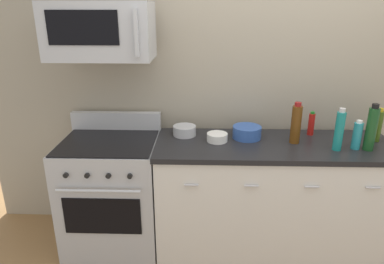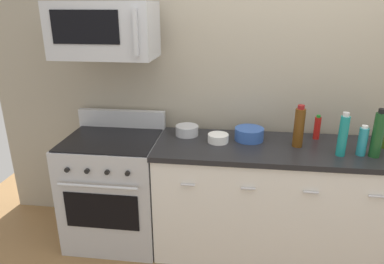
{
  "view_description": "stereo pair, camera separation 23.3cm",
  "coord_description": "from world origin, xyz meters",
  "px_view_note": "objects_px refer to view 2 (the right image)",
  "views": [
    {
      "loc": [
        -0.56,
        -2.51,
        1.92
      ],
      "look_at": [
        -0.64,
        -0.05,
        1.02
      ],
      "focal_mm": 32.6,
      "sensor_mm": 36.0,
      "label": 1
    },
    {
      "loc": [
        -0.33,
        -2.49,
        1.92
      ],
      "look_at": [
        -0.64,
        -0.05,
        1.02
      ],
      "focal_mm": 32.6,
      "sensor_mm": 36.0,
      "label": 2
    }
  ],
  "objects_px": {
    "bottle_wine_amber": "(299,127)",
    "bottle_dish_soap": "(363,141)",
    "bowl_blue_mixing": "(249,134)",
    "bottle_wine_green": "(378,134)",
    "bottle_sparkling_teal": "(343,135)",
    "bowl_steel_prep": "(187,130)",
    "bottle_hot_sauce_red": "(317,128)",
    "range_oven": "(116,188)",
    "bowl_white_ceramic": "(218,138)",
    "microwave": "(104,30)"
  },
  "relations": [
    {
      "from": "range_oven",
      "to": "bottle_hot_sauce_red",
      "type": "relative_size",
      "value": 5.47
    },
    {
      "from": "bottle_sparkling_teal",
      "to": "bowl_steel_prep",
      "type": "relative_size",
      "value": 1.7
    },
    {
      "from": "bottle_dish_soap",
      "to": "bottle_wine_amber",
      "type": "bearing_deg",
      "value": 165.47
    },
    {
      "from": "range_oven",
      "to": "bottle_sparkling_teal",
      "type": "xyz_separation_m",
      "value": [
        1.72,
        -0.12,
        0.6
      ]
    },
    {
      "from": "range_oven",
      "to": "bottle_hot_sauce_red",
      "type": "xyz_separation_m",
      "value": [
        1.62,
        0.2,
        0.54
      ]
    },
    {
      "from": "bottle_hot_sauce_red",
      "to": "bottle_sparkling_teal",
      "type": "bearing_deg",
      "value": -72.12
    },
    {
      "from": "bottle_wine_amber",
      "to": "bowl_blue_mixing",
      "type": "height_order",
      "value": "bottle_wine_amber"
    },
    {
      "from": "bottle_sparkling_teal",
      "to": "bottle_wine_amber",
      "type": "bearing_deg",
      "value": 154.11
    },
    {
      "from": "range_oven",
      "to": "bowl_blue_mixing",
      "type": "height_order",
      "value": "range_oven"
    },
    {
      "from": "microwave",
      "to": "bottle_sparkling_teal",
      "type": "height_order",
      "value": "microwave"
    },
    {
      "from": "bottle_hot_sauce_red",
      "to": "bottle_dish_soap",
      "type": "relative_size",
      "value": 0.89
    },
    {
      "from": "bowl_steel_prep",
      "to": "bowl_white_ceramic",
      "type": "bearing_deg",
      "value": -25.49
    },
    {
      "from": "microwave",
      "to": "bottle_wine_amber",
      "type": "distance_m",
      "value": 1.6
    },
    {
      "from": "bowl_steel_prep",
      "to": "microwave",
      "type": "bearing_deg",
      "value": -169.55
    },
    {
      "from": "bottle_wine_amber",
      "to": "bowl_white_ceramic",
      "type": "xyz_separation_m",
      "value": [
        -0.6,
        0.01,
        -0.12
      ]
    },
    {
      "from": "bottle_wine_amber",
      "to": "bowl_steel_prep",
      "type": "bearing_deg",
      "value": 170.98
    },
    {
      "from": "bottle_sparkling_teal",
      "to": "bottle_dish_soap",
      "type": "bearing_deg",
      "value": 9.79
    },
    {
      "from": "bowl_blue_mixing",
      "to": "bowl_white_ceramic",
      "type": "bearing_deg",
      "value": -161.96
    },
    {
      "from": "bottle_wine_green",
      "to": "bottle_sparkling_teal",
      "type": "bearing_deg",
      "value": -178.06
    },
    {
      "from": "bottle_sparkling_teal",
      "to": "bottle_hot_sauce_red",
      "type": "xyz_separation_m",
      "value": [
        -0.1,
        0.32,
        -0.06
      ]
    },
    {
      "from": "range_oven",
      "to": "bottle_hot_sauce_red",
      "type": "height_order",
      "value": "bottle_hot_sauce_red"
    },
    {
      "from": "bottle_wine_amber",
      "to": "bowl_white_ceramic",
      "type": "relative_size",
      "value": 2.0
    },
    {
      "from": "bottle_wine_green",
      "to": "bowl_steel_prep",
      "type": "height_order",
      "value": "bottle_wine_green"
    },
    {
      "from": "range_oven",
      "to": "bottle_wine_green",
      "type": "distance_m",
      "value": 2.05
    },
    {
      "from": "bowl_white_ceramic",
      "to": "bowl_steel_prep",
      "type": "bearing_deg",
      "value": 154.51
    },
    {
      "from": "bottle_wine_amber",
      "to": "bottle_dish_soap",
      "type": "relative_size",
      "value": 1.46
    },
    {
      "from": "microwave",
      "to": "bowl_blue_mixing",
      "type": "relative_size",
      "value": 3.28
    },
    {
      "from": "bottle_dish_soap",
      "to": "bottle_sparkling_teal",
      "type": "bearing_deg",
      "value": -170.21
    },
    {
      "from": "range_oven",
      "to": "bottle_sparkling_teal",
      "type": "relative_size",
      "value": 3.38
    },
    {
      "from": "bottle_wine_green",
      "to": "bowl_white_ceramic",
      "type": "height_order",
      "value": "bottle_wine_green"
    },
    {
      "from": "bottle_wine_amber",
      "to": "bowl_blue_mixing",
      "type": "bearing_deg",
      "value": 165.92
    },
    {
      "from": "bottle_hot_sauce_red",
      "to": "bowl_white_ceramic",
      "type": "bearing_deg",
      "value": -167.48
    },
    {
      "from": "bottle_sparkling_teal",
      "to": "bottle_dish_soap",
      "type": "relative_size",
      "value": 1.44
    },
    {
      "from": "microwave",
      "to": "bowl_steel_prep",
      "type": "xyz_separation_m",
      "value": [
        0.59,
        0.11,
        -0.79
      ]
    },
    {
      "from": "bottle_hot_sauce_red",
      "to": "bowl_steel_prep",
      "type": "height_order",
      "value": "bottle_hot_sauce_red"
    },
    {
      "from": "bottle_dish_soap",
      "to": "bowl_steel_prep",
      "type": "relative_size",
      "value": 1.19
    },
    {
      "from": "microwave",
      "to": "bottle_wine_amber",
      "type": "bearing_deg",
      "value": -1.08
    },
    {
      "from": "range_oven",
      "to": "bottle_wine_green",
      "type": "bearing_deg",
      "value": -3.19
    },
    {
      "from": "bottle_wine_amber",
      "to": "bottle_dish_soap",
      "type": "height_order",
      "value": "bottle_wine_amber"
    },
    {
      "from": "bowl_white_ceramic",
      "to": "bottle_wine_green",
      "type": "bearing_deg",
      "value": -7.13
    },
    {
      "from": "range_oven",
      "to": "bottle_dish_soap",
      "type": "distance_m",
      "value": 1.95
    },
    {
      "from": "bottle_wine_green",
      "to": "bottle_hot_sauce_red",
      "type": "bearing_deg",
      "value": 137.08
    },
    {
      "from": "bottle_wine_green",
      "to": "bottle_dish_soap",
      "type": "relative_size",
      "value": 1.58
    },
    {
      "from": "bowl_blue_mixing",
      "to": "microwave",
      "type": "bearing_deg",
      "value": -176.74
    },
    {
      "from": "bowl_blue_mixing",
      "to": "bottle_dish_soap",
      "type": "bearing_deg",
      "value": -14.32
    },
    {
      "from": "bottle_sparkling_teal",
      "to": "bowl_steel_prep",
      "type": "bearing_deg",
      "value": 166.59
    },
    {
      "from": "bottle_hot_sauce_red",
      "to": "bowl_steel_prep",
      "type": "xyz_separation_m",
      "value": [
        -1.03,
        -0.05,
        -0.05
      ]
    },
    {
      "from": "bottle_sparkling_teal",
      "to": "bowl_blue_mixing",
      "type": "distance_m",
      "value": 0.68
    },
    {
      "from": "microwave",
      "to": "bottle_hot_sauce_red",
      "type": "relative_size",
      "value": 3.81
    },
    {
      "from": "range_oven",
      "to": "bowl_steel_prep",
      "type": "xyz_separation_m",
      "value": [
        0.59,
        0.15,
        0.49
      ]
    }
  ]
}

